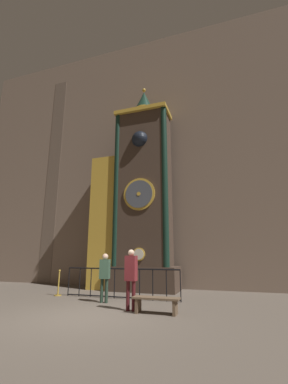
{
  "coord_description": "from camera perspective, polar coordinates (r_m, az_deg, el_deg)",
  "views": [
    {
      "loc": [
        3.83,
        -6.52,
        1.61
      ],
      "look_at": [
        -0.12,
        5.32,
        4.66
      ],
      "focal_mm": 24.0,
      "sensor_mm": 36.0,
      "label": 1
    }
  ],
  "objects": [
    {
      "name": "cathedral_back_wall",
      "position": [
        14.84,
        1.68,
        9.09
      ],
      "size": [
        24.0,
        0.32,
        14.76
      ],
      "color": "#7A6656",
      "rests_on": "ground_plane"
    },
    {
      "name": "railing_fence",
      "position": [
        10.37,
        -5.22,
        -19.24
      ],
      "size": [
        4.63,
        0.05,
        1.11
      ],
      "color": "black",
      "rests_on": "ground_plane"
    },
    {
      "name": "stanchion_post",
      "position": [
        11.62,
        -18.5,
        -19.42
      ],
      "size": [
        0.28,
        0.28,
        1.01
      ],
      "color": "#B28E33",
      "rests_on": "ground_plane"
    },
    {
      "name": "visitor_far",
      "position": [
        8.15,
        -2.9,
        -17.62
      ],
      "size": [
        0.36,
        0.25,
        1.76
      ],
      "rotation": [
        0.0,
        0.0,
        -0.08
      ],
      "color": "#461518",
      "rests_on": "ground_plane"
    },
    {
      "name": "visitor_near",
      "position": [
        9.57,
        -8.72,
        -17.31
      ],
      "size": [
        0.37,
        0.27,
        1.65
      ],
      "rotation": [
        0.0,
        0.0,
        0.14
      ],
      "color": "#213427",
      "rests_on": "ground_plane"
    },
    {
      "name": "clock_tower",
      "position": [
        12.89,
        -1.9,
        -1.39
      ],
      "size": [
        4.32,
        1.85,
        10.58
      ],
      "color": "#423328",
      "rests_on": "ground_plane"
    },
    {
      "name": "ground_plane",
      "position": [
        7.73,
        -13.02,
        -25.44
      ],
      "size": [
        28.0,
        28.0,
        0.0
      ],
      "primitive_type": "plane",
      "color": "brown"
    },
    {
      "name": "visitor_bench",
      "position": [
        7.87,
        2.71,
        -23.2
      ],
      "size": [
        1.35,
        0.4,
        0.44
      ],
      "color": "brown",
      "rests_on": "ground_plane"
    }
  ]
}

